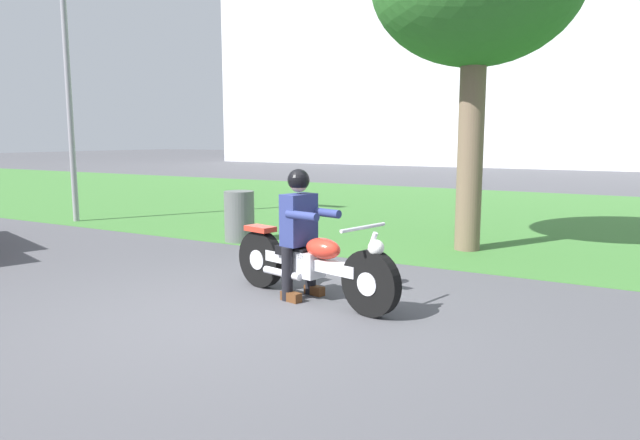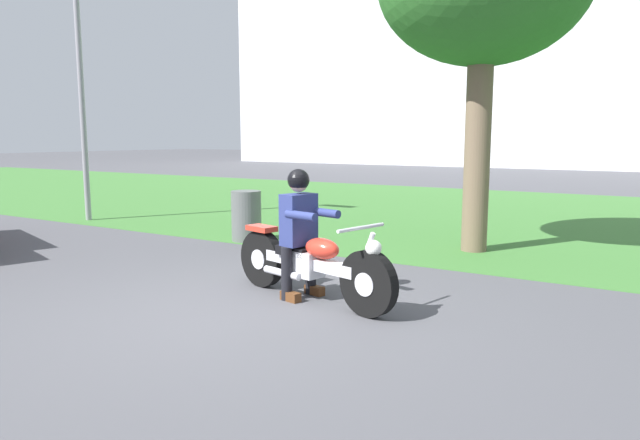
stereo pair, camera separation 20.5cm
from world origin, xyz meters
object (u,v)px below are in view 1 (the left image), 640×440
(motorcycle_lead, at_px, (311,264))
(trash_can, at_px, (239,216))
(streetlight_pole, at_px, (70,49))
(rider_lead, at_px, (300,223))

(motorcycle_lead, height_order, trash_can, motorcycle_lead)
(streetlight_pole, bearing_deg, motorcycle_lead, -20.21)
(streetlight_pole, bearing_deg, rider_lead, -20.34)
(streetlight_pole, bearing_deg, trash_can, -2.28)
(motorcycle_lead, relative_size, streetlight_pole, 0.41)
(motorcycle_lead, height_order, rider_lead, rider_lead)
(rider_lead, bearing_deg, streetlight_pole, 173.29)
(motorcycle_lead, distance_m, rider_lead, 0.46)
(motorcycle_lead, xyz_separation_m, streetlight_pole, (-7.18, 2.64, 3.10))
(rider_lead, bearing_deg, trash_can, 151.72)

